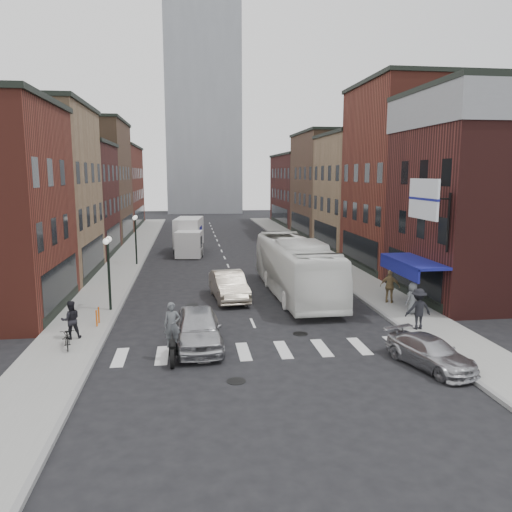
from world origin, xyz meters
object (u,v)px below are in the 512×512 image
(streetlamp_near, at_px, (108,260))
(parked_bicycle, at_px, (67,337))
(transit_bus, at_px, (296,267))
(sedan_left_far, at_px, (229,286))
(box_truck, at_px, (189,237))
(ped_left_solo, at_px, (71,320))
(ped_right_b, at_px, (390,286))
(ped_right_a, at_px, (418,309))
(motorcycle_rider, at_px, (172,334))
(curb_car, at_px, (430,353))
(streetlamp_far, at_px, (135,230))
(billboard_sign, at_px, (425,200))
(bike_rack, at_px, (98,317))
(sedan_left_near, at_px, (198,328))
(ped_right_c, at_px, (413,298))

(streetlamp_near, distance_m, parked_bicycle, 6.38)
(transit_bus, xyz_separation_m, sedan_left_far, (-4.18, -0.55, -0.92))
(box_truck, bearing_deg, streetlamp_near, -94.21)
(ped_left_solo, distance_m, ped_right_b, 17.12)
(streetlamp_near, distance_m, transit_bus, 11.14)
(box_truck, xyz_separation_m, ped_right_a, (10.73, -25.28, -0.49))
(motorcycle_rider, distance_m, sedan_left_far, 10.11)
(streetlamp_near, bearing_deg, curb_car, -35.55)
(streetlamp_far, distance_m, ped_right_a, 24.61)
(streetlamp_near, bearing_deg, ped_right_b, -2.05)
(billboard_sign, bearing_deg, streetlamp_far, 132.41)
(streetlamp_far, bearing_deg, transit_bus, -46.74)
(curb_car, bearing_deg, motorcycle_rider, 151.45)
(curb_car, bearing_deg, transit_bus, 85.47)
(billboard_sign, relative_size, sedan_left_far, 0.73)
(billboard_sign, height_order, streetlamp_near, billboard_sign)
(bike_rack, bearing_deg, streetlamp_far, 89.31)
(curb_car, distance_m, ped_right_b, 9.35)
(ped_right_b, bearing_deg, ped_left_solo, 44.80)
(transit_bus, xyz_separation_m, ped_left_solo, (-11.77, -7.25, -0.74))
(billboard_sign, xyz_separation_m, streetlamp_near, (-15.99, 3.50, -3.22))
(streetlamp_near, xyz_separation_m, motorcycle_rider, (3.57, -7.65, -1.78))
(box_truck, height_order, motorcycle_rider, box_truck)
(streetlamp_far, bearing_deg, billboard_sign, -47.59)
(sedan_left_near, bearing_deg, motorcycle_rider, -125.95)
(billboard_sign, bearing_deg, motorcycle_rider, -161.54)
(sedan_left_near, xyz_separation_m, ped_left_solo, (-5.61, 1.42, 0.17))
(box_truck, relative_size, ped_right_b, 4.10)
(ped_right_c, bearing_deg, transit_bus, -72.99)
(billboard_sign, height_order, motorcycle_rider, billboard_sign)
(streetlamp_near, relative_size, ped_left_solo, 2.38)
(curb_car, xyz_separation_m, ped_right_b, (2.11, 9.09, 0.51))
(sedan_left_near, distance_m, ped_right_a, 10.41)
(ped_right_a, bearing_deg, transit_bus, -65.94)
(box_truck, bearing_deg, streetlamp_far, -118.18)
(bike_rack, distance_m, ped_right_a, 15.45)
(billboard_sign, relative_size, ped_right_a, 1.89)
(sedan_left_far, distance_m, ped_right_b, 9.37)
(ped_right_c, bearing_deg, sedan_left_near, -10.28)
(ped_right_b, height_order, ped_right_c, ped_right_b)
(ped_right_a, distance_m, ped_right_c, 2.70)
(streetlamp_far, relative_size, ped_right_b, 2.17)
(ped_left_solo, bearing_deg, streetlamp_near, -120.92)
(sedan_left_far, xyz_separation_m, parked_bicycle, (-7.49, -7.88, -0.25))
(ped_right_a, height_order, ped_right_b, ped_right_a)
(sedan_left_near, relative_size, sedan_left_far, 0.98)
(billboard_sign, bearing_deg, ped_right_a, -117.21)
(bike_rack, distance_m, ped_right_b, 15.96)
(parked_bicycle, distance_m, ped_right_a, 15.91)
(transit_bus, xyz_separation_m, parked_bicycle, (-11.67, -8.42, -1.17))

